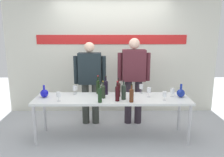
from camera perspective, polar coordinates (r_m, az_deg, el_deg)
ground_plane at (r=4.23m, az=0.01°, el=-14.29°), size 10.00×10.00×0.00m
back_wall at (r=5.17m, az=-0.09°, el=8.01°), size 4.69×0.11×3.00m
display_table at (r=3.97m, az=0.02°, el=-5.48°), size 2.64×0.68×0.73m
decanter_blue_left at (r=4.12m, az=-16.42°, el=-3.49°), size 0.14×0.14×0.21m
decanter_blue_right at (r=4.14m, az=16.66°, el=-3.40°), size 0.14×0.14×0.23m
presenter_left at (r=4.53m, az=-5.47°, el=0.13°), size 0.63×0.22×1.64m
presenter_right at (r=4.53m, az=5.40°, el=0.79°), size 0.64×0.22×1.71m
wine_bottle_0 at (r=3.82m, az=2.90°, el=-3.19°), size 0.08×0.08×0.32m
wine_bottle_1 at (r=3.99m, az=1.59°, el=-2.57°), size 0.07×0.07×0.33m
wine_bottle_2 at (r=3.68m, az=-3.02°, el=-3.92°), size 0.07×0.07×0.32m
wine_bottle_3 at (r=3.90m, az=-2.22°, el=-3.08°), size 0.07×0.07×0.30m
wine_bottle_4 at (r=4.16m, az=-3.48°, el=-1.87°), size 0.07×0.07×0.34m
wine_bottle_5 at (r=3.70m, az=4.85°, el=-3.97°), size 0.07×0.07×0.30m
wine_bottle_6 at (r=4.11m, az=-1.52°, el=-2.04°), size 0.07×0.07×0.33m
wine_bottle_7 at (r=3.74m, az=1.34°, el=-3.52°), size 0.07×0.07×0.33m
wine_glass_left_0 at (r=3.83m, az=-13.13°, el=-3.92°), size 0.06×0.06×0.16m
wine_glass_left_1 at (r=4.25m, az=-8.96°, el=-2.32°), size 0.06×0.06×0.13m
wine_glass_left_2 at (r=4.15m, az=-9.27°, el=-2.41°), size 0.06×0.06×0.17m
wine_glass_right_0 at (r=4.00m, az=9.12°, el=-2.88°), size 0.07×0.07×0.17m
wine_glass_right_1 at (r=4.22m, az=7.26°, el=-2.06°), size 0.07×0.07×0.16m
wine_glass_right_2 at (r=3.88m, az=12.86°, el=-3.86°), size 0.06×0.06×0.15m
wine_glass_right_3 at (r=4.11m, az=14.70°, el=-3.00°), size 0.07×0.07×0.15m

